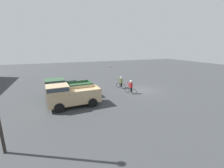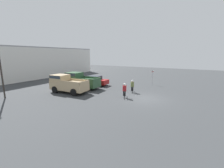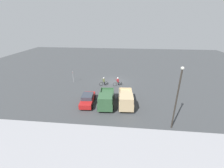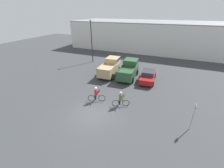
{
  "view_description": "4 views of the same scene",
  "coord_description": "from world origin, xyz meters",
  "views": [
    {
      "loc": [
        -16.5,
        10.72,
        5.71
      ],
      "look_at": [
        0.13,
        4.25,
        1.2
      ],
      "focal_mm": 24.0,
      "sensor_mm": 36.0,
      "label": 1
    },
    {
      "loc": [
        -15.81,
        -4.92,
        4.87
      ],
      "look_at": [
        0.13,
        4.25,
        1.2
      ],
      "focal_mm": 24.0,
      "sensor_mm": 36.0,
      "label": 2
    },
    {
      "loc": [
        -2.32,
        28.33,
        11.42
      ],
      "look_at": [
        0.13,
        4.25,
        1.2
      ],
      "focal_mm": 24.0,
      "sensor_mm": 36.0,
      "label": 3
    },
    {
      "loc": [
        6.04,
        -9.59,
        8.69
      ],
      "look_at": [
        0.13,
        4.25,
        1.2
      ],
      "focal_mm": 24.0,
      "sensor_mm": 36.0,
      "label": 4
    }
  ],
  "objects": [
    {
      "name": "sedan_0",
      "position": [
        3.25,
        9.27,
        0.74
      ],
      "size": [
        2.12,
        4.49,
        1.5
      ],
      "color": "maroon",
      "rests_on": "ground_plane"
    },
    {
      "name": "warehouse_building",
      "position": [
        0.0,
        28.48,
        3.15
      ],
      "size": [
        36.85,
        12.97,
        6.31
      ],
      "color": "silver",
      "rests_on": "ground_plane"
    },
    {
      "name": "fire_lane_sign",
      "position": [
        8.18,
        1.36,
        1.47
      ],
      "size": [
        0.07,
        0.3,
        2.44
      ],
      "color": "#9E9EA3",
      "rests_on": "ground_plane"
    },
    {
      "name": "pickup_truck_1",
      "position": [
        0.43,
        9.72,
        1.15
      ],
      "size": [
        2.48,
        5.08,
        2.25
      ],
      "color": "#2D5133",
      "rests_on": "ground_plane"
    },
    {
      "name": "cyclist_1",
      "position": [
        -0.74,
        2.12,
        0.87
      ],
      "size": [
        1.7,
        0.77,
        1.7
      ],
      "color": "black",
      "rests_on": "ground_plane"
    },
    {
      "name": "cyclist_0",
      "position": [
        1.91,
        2.24,
        0.83
      ],
      "size": [
        1.63,
        0.74,
        1.66
      ],
      "color": "black",
      "rests_on": "ground_plane"
    },
    {
      "name": "lamppost",
      "position": [
        -7.75,
        13.66,
        4.26
      ],
      "size": [
        0.36,
        0.36,
        7.33
      ],
      "color": "#2D2823",
      "rests_on": "ground_plane"
    },
    {
      "name": "pickup_truck_0",
      "position": [
        -2.37,
        9.52,
        1.17
      ],
      "size": [
        2.42,
        5.04,
        2.26
      ],
      "color": "tan",
      "rests_on": "ground_plane"
    },
    {
      "name": "ground_plane",
      "position": [
        0.0,
        0.0,
        0.0
      ],
      "size": [
        80.0,
        80.0,
        0.0
      ],
      "primitive_type": "plane",
      "color": "#383A3D"
    }
  ]
}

